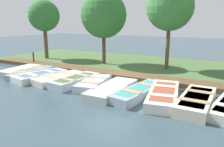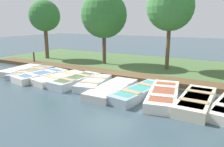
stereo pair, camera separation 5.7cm
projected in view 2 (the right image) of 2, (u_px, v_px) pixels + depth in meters
name	position (u px, v px, depth m)	size (l,w,h in m)	color
ground_plane	(107.00, 83.00, 12.00)	(80.00, 80.00, 0.00)	#384C56
shore_bank	(142.00, 65.00, 16.20)	(8.00, 24.00, 0.22)	#476638
dock_walkway	(120.00, 75.00, 13.21)	(1.20, 21.64, 0.26)	brown
rowboat_0	(21.00, 70.00, 14.30)	(2.91, 1.44, 0.36)	beige
rowboat_1	(32.00, 73.00, 13.65)	(3.37, 1.70, 0.34)	#8C9EA8
rowboat_2	(41.00, 76.00, 12.80)	(3.23, 1.73, 0.39)	silver
rowboat_3	(60.00, 78.00, 12.32)	(3.22, 1.75, 0.36)	beige
rowboat_4	(75.00, 80.00, 11.67)	(3.08, 1.32, 0.42)	#B2BCC1
rowboat_5	(94.00, 83.00, 11.24)	(2.87, 1.58, 0.39)	#B2BCC1
rowboat_6	(112.00, 89.00, 10.35)	(3.39, 1.29, 0.35)	beige
rowboat_7	(139.00, 92.00, 9.81)	(3.59, 1.54, 0.40)	#8C9EA8
rowboat_8	(163.00, 95.00, 9.34)	(3.71, 1.84, 0.43)	silver
rowboat_9	(196.00, 101.00, 8.61)	(3.28, 1.16, 0.44)	beige
mooring_post_near	(34.00, 59.00, 16.79)	(0.12, 0.12, 1.02)	#47382D
park_tree_far_left	(45.00, 16.00, 18.05)	(2.55, 2.55, 5.04)	brown
park_tree_left	(104.00, 15.00, 15.58)	(3.29, 3.29, 5.39)	#4C3828
park_tree_center	(170.00, 7.00, 13.60)	(2.96, 2.96, 5.64)	brown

